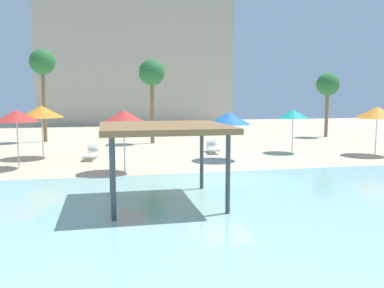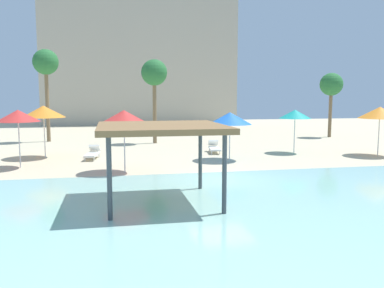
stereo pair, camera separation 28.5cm
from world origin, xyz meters
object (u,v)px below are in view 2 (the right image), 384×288
(beach_umbrella_blue_4, at_px, (230,118))
(beach_umbrella_orange_6, at_px, (43,112))
(lounge_chair_0, at_px, (93,153))
(lounge_chair_2, at_px, (214,147))
(beach_umbrella_red_3, at_px, (18,116))
(beach_umbrella_teal_5, at_px, (295,114))
(palm_tree_2, at_px, (154,74))
(beach_umbrella_orange_2, at_px, (380,113))
(shade_pavilion, at_px, (161,130))
(palm_tree_0, at_px, (46,65))
(palm_tree_1, at_px, (331,86))
(beach_umbrella_red_0, at_px, (124,117))

(beach_umbrella_blue_4, distance_m, beach_umbrella_orange_6, 10.48)
(lounge_chair_0, height_order, lounge_chair_2, same)
(beach_umbrella_red_3, relative_size, lounge_chair_0, 1.44)
(beach_umbrella_teal_5, bearing_deg, palm_tree_2, 139.65)
(beach_umbrella_red_3, bearing_deg, palm_tree_2, 49.89)
(beach_umbrella_orange_2, xyz_separation_m, beach_umbrella_orange_6, (-19.14, 2.98, 0.09))
(beach_umbrella_orange_2, distance_m, lounge_chair_2, 9.92)
(beach_umbrella_orange_6, bearing_deg, lounge_chair_0, -21.15)
(beach_umbrella_blue_4, height_order, lounge_chair_0, beach_umbrella_blue_4)
(shade_pavilion, relative_size, palm_tree_0, 0.58)
(shade_pavilion, height_order, palm_tree_0, palm_tree_0)
(lounge_chair_2, xyz_separation_m, palm_tree_1, (11.92, 7.23, 3.99))
(beach_umbrella_red_3, xyz_separation_m, beach_umbrella_orange_6, (0.68, 3.24, 0.07))
(lounge_chair_2, bearing_deg, palm_tree_1, 129.31)
(beach_umbrella_orange_2, distance_m, palm_tree_2, 15.25)
(shade_pavilion, distance_m, beach_umbrella_orange_2, 16.05)
(palm_tree_0, bearing_deg, shade_pavilion, -72.07)
(beach_umbrella_red_3, bearing_deg, lounge_chair_0, 33.22)
(palm_tree_2, bearing_deg, beach_umbrella_blue_4, -69.78)
(palm_tree_2, bearing_deg, beach_umbrella_teal_5, -40.35)
(beach_umbrella_teal_5, bearing_deg, beach_umbrella_blue_4, -157.67)
(lounge_chair_2, xyz_separation_m, palm_tree_2, (-3.07, 5.69, 4.69))
(beach_umbrella_red_3, bearing_deg, beach_umbrella_teal_5, 8.36)
(beach_umbrella_orange_2, bearing_deg, palm_tree_2, 144.56)
(shade_pavilion, relative_size, beach_umbrella_red_3, 1.42)
(beach_umbrella_red_0, distance_m, palm_tree_2, 11.71)
(beach_umbrella_blue_4, relative_size, beach_umbrella_orange_6, 0.88)
(beach_umbrella_red_3, xyz_separation_m, beach_umbrella_blue_4, (10.75, 0.34, -0.26))
(beach_umbrella_blue_4, bearing_deg, shade_pavilion, -119.98)
(palm_tree_1, bearing_deg, beach_umbrella_teal_5, -130.74)
(lounge_chair_2, relative_size, palm_tree_2, 0.32)
(beach_umbrella_red_0, relative_size, beach_umbrella_orange_2, 1.00)
(beach_umbrella_blue_4, bearing_deg, beach_umbrella_teal_5, 22.33)
(palm_tree_0, bearing_deg, lounge_chair_0, -68.65)
(beach_umbrella_teal_5, bearing_deg, shade_pavilion, -132.93)
(shade_pavilion, distance_m, lounge_chair_0, 10.64)
(beach_umbrella_red_3, xyz_separation_m, palm_tree_0, (-0.31, 11.59, 3.26))
(beach_umbrella_orange_2, height_order, lounge_chair_0, beach_umbrella_orange_2)
(palm_tree_0, bearing_deg, palm_tree_1, -2.69)
(beach_umbrella_orange_2, bearing_deg, palm_tree_1, 75.05)
(lounge_chair_0, bearing_deg, beach_umbrella_red_0, 29.16)
(beach_umbrella_blue_4, height_order, beach_umbrella_teal_5, beach_umbrella_teal_5)
(beach_umbrella_red_0, height_order, palm_tree_1, palm_tree_1)
(beach_umbrella_teal_5, distance_m, palm_tree_1, 11.05)
(beach_umbrella_teal_5, distance_m, palm_tree_0, 18.63)
(beach_umbrella_red_0, height_order, palm_tree_0, palm_tree_0)
(shade_pavilion, distance_m, beach_umbrella_teal_5, 13.89)
(beach_umbrella_teal_5, bearing_deg, lounge_chair_2, 168.10)
(lounge_chair_0, height_order, palm_tree_1, palm_tree_1)
(beach_umbrella_orange_6, xyz_separation_m, lounge_chair_0, (2.68, -1.04, -2.28))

